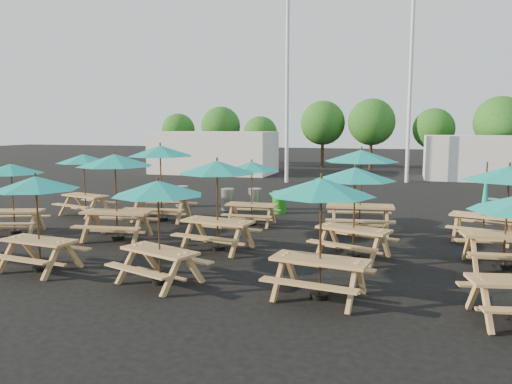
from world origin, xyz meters
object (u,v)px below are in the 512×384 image
(picnic_unit_3, at_px, (36,189))
(waste_bin_1, at_px, (228,199))
(waste_bin_0, at_px, (182,196))
(picnic_unit_9, at_px, (321,194))
(waste_bin_4, at_px, (491,211))
(waste_bin_2, at_px, (255,199))
(picnic_unit_10, at_px, (355,179))
(picnic_unit_7, at_px, (217,173))
(picnic_unit_14, at_px, (485,209))
(picnic_unit_13, at_px, (509,180))
(waste_bin_3, at_px, (279,202))
(picnic_unit_5, at_px, (160,155))
(picnic_unit_1, at_px, (11,173))
(picnic_unit_11, at_px, (361,161))
(picnic_unit_4, at_px, (115,165))
(picnic_unit_6, at_px, (158,194))
(picnic_unit_8, at_px, (252,170))
(picnic_unit_2, at_px, (84,162))

(picnic_unit_3, bearing_deg, waste_bin_1, 88.75)
(picnic_unit_3, distance_m, waste_bin_0, 9.14)
(picnic_unit_9, height_order, waste_bin_4, picnic_unit_9)
(waste_bin_0, height_order, waste_bin_2, same)
(picnic_unit_10, bearing_deg, waste_bin_4, 75.04)
(waste_bin_1, bearing_deg, waste_bin_0, 173.28)
(picnic_unit_3, distance_m, picnic_unit_7, 4.19)
(picnic_unit_14, relative_size, waste_bin_0, 2.70)
(picnic_unit_13, xyz_separation_m, waste_bin_3, (-6.54, 5.43, -1.58))
(picnic_unit_3, bearing_deg, picnic_unit_5, 98.32)
(picnic_unit_1, height_order, picnic_unit_11, picnic_unit_11)
(picnic_unit_11, height_order, picnic_unit_13, picnic_unit_11)
(picnic_unit_4, bearing_deg, picnic_unit_14, 8.59)
(picnic_unit_4, bearing_deg, picnic_unit_9, -33.87)
(picnic_unit_3, bearing_deg, picnic_unit_9, 6.44)
(picnic_unit_6, xyz_separation_m, picnic_unit_10, (3.51, 3.12, 0.09))
(picnic_unit_6, bearing_deg, picnic_unit_5, 136.80)
(waste_bin_1, bearing_deg, waste_bin_3, -4.36)
(picnic_unit_8, bearing_deg, picnic_unit_14, -4.15)
(picnic_unit_10, xyz_separation_m, waste_bin_0, (-7.30, 5.93, -1.50))
(picnic_unit_4, bearing_deg, picnic_unit_7, -12.36)
(picnic_unit_10, height_order, waste_bin_0, picnic_unit_10)
(picnic_unit_5, bearing_deg, waste_bin_4, 7.72)
(picnic_unit_7, bearing_deg, picnic_unit_6, -83.15)
(picnic_unit_10, height_order, waste_bin_1, picnic_unit_10)
(picnic_unit_7, distance_m, picnic_unit_10, 3.41)
(picnic_unit_2, distance_m, waste_bin_4, 13.88)
(picnic_unit_4, bearing_deg, waste_bin_1, 70.53)
(picnic_unit_14, bearing_deg, picnic_unit_1, -151.71)
(picnic_unit_3, xyz_separation_m, picnic_unit_4, (-0.07, 3.15, 0.27))
(waste_bin_2, xyz_separation_m, waste_bin_3, (1.08, -0.48, 0.00))
(picnic_unit_2, relative_size, waste_bin_2, 2.85)
(picnic_unit_3, relative_size, picnic_unit_14, 0.96)
(picnic_unit_13, distance_m, waste_bin_3, 8.65)
(picnic_unit_7, xyz_separation_m, waste_bin_4, (7.24, 5.86, -1.58))
(picnic_unit_7, relative_size, waste_bin_2, 2.84)
(picnic_unit_6, bearing_deg, waste_bin_4, 69.64)
(picnic_unit_3, height_order, waste_bin_2, picnic_unit_3)
(picnic_unit_4, bearing_deg, picnic_unit_10, -7.93)
(picnic_unit_8, distance_m, waste_bin_2, 3.26)
(waste_bin_0, bearing_deg, picnic_unit_13, -28.77)
(picnic_unit_6, distance_m, waste_bin_4, 11.54)
(picnic_unit_4, bearing_deg, waste_bin_2, 62.47)
(picnic_unit_10, distance_m, picnic_unit_11, 2.99)
(picnic_unit_13, bearing_deg, waste_bin_1, 140.64)
(picnic_unit_2, xyz_separation_m, waste_bin_2, (5.41, 2.89, -1.48))
(picnic_unit_1, relative_size, picnic_unit_4, 0.95)
(waste_bin_3, xyz_separation_m, waste_bin_4, (7.07, 0.13, 0.00))
(picnic_unit_3, xyz_separation_m, waste_bin_0, (-0.85, 8.99, -1.40))
(picnic_unit_3, relative_size, picnic_unit_5, 0.83)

